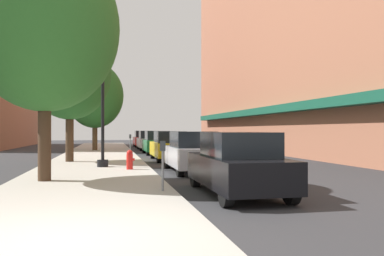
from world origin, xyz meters
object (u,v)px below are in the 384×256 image
(tree_near, at_px, (95,96))
(car_red, at_px, (143,139))
(parking_meter_near, at_px, (130,141))
(lamppost, at_px, (103,96))
(car_silver, at_px, (192,152))
(tree_mid, at_px, (70,73))
(tree_far, at_px, (45,27))
(car_green, at_px, (157,143))
(car_white, at_px, (149,141))
(car_black, at_px, (237,164))
(car_yellow, at_px, (169,146))
(fire_hydrant, at_px, (130,159))
(parking_meter_far, at_px, (163,159))

(tree_near, xyz_separation_m, car_red, (4.46, 7.55, -3.67))
(parking_meter_near, height_order, tree_near, tree_near)
(lamppost, distance_m, car_silver, 4.68)
(tree_mid, bearing_deg, tree_far, -90.17)
(car_green, relative_size, car_white, 1.00)
(parking_meter_near, distance_m, tree_far, 14.60)
(car_silver, bearing_deg, tree_mid, 134.53)
(parking_meter_near, distance_m, car_silver, 11.13)
(tree_mid, xyz_separation_m, car_red, (5.30, 19.02, -3.83))
(tree_mid, height_order, car_white, tree_mid)
(car_black, relative_size, car_white, 1.00)
(lamppost, distance_m, car_black, 8.72)
(car_yellow, xyz_separation_m, car_green, (0.00, 5.99, 0.00))
(car_silver, distance_m, car_red, 24.05)
(lamppost, height_order, tree_far, tree_far)
(tree_near, height_order, car_white, tree_near)
(car_white, bearing_deg, car_red, 91.62)
(tree_near, relative_size, car_black, 1.62)
(tree_near, bearing_deg, car_silver, -74.86)
(tree_mid, relative_size, car_black, 1.61)
(car_black, bearing_deg, car_silver, 91.97)
(car_black, relative_size, car_green, 1.00)
(tree_near, height_order, car_red, tree_near)
(lamppost, height_order, parking_meter_near, lamppost)
(lamppost, bearing_deg, car_red, 80.81)
(car_silver, height_order, car_red, same)
(car_white, bearing_deg, parking_meter_near, -103.55)
(parking_meter_near, relative_size, car_silver, 0.30)
(fire_hydrant, xyz_separation_m, parking_meter_far, (0.56, -5.91, 0.43))
(car_yellow, bearing_deg, fire_hydrant, -113.10)
(car_white, xyz_separation_m, car_red, (0.00, 5.90, 0.00))
(tree_mid, distance_m, car_black, 12.66)
(fire_hydrant, bearing_deg, car_white, 81.95)
(car_white, bearing_deg, car_silver, -88.38)
(car_silver, bearing_deg, car_red, 88.02)
(parking_meter_near, bearing_deg, car_silver, -79.91)
(fire_hydrant, relative_size, tree_mid, 0.11)
(parking_meter_far, xyz_separation_m, car_yellow, (1.95, 11.70, -0.14))
(tree_near, distance_m, car_green, 7.21)
(parking_meter_near, xyz_separation_m, parking_meter_far, (0.00, -16.46, 0.00))
(tree_far, bearing_deg, car_silver, 26.56)
(parking_meter_far, relative_size, tree_mid, 0.19)
(car_silver, relative_size, car_white, 1.00)
(tree_near, relative_size, car_yellow, 1.62)
(car_red, bearing_deg, car_black, -91.31)
(parking_meter_near, distance_m, car_yellow, 5.15)
(parking_meter_near, distance_m, tree_near, 7.03)
(car_black, xyz_separation_m, car_yellow, (0.00, 12.01, 0.00))
(tree_mid, bearing_deg, parking_meter_far, -72.34)
(tree_mid, distance_m, tree_far, 7.70)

